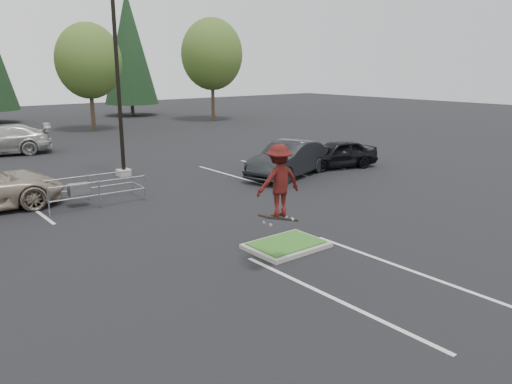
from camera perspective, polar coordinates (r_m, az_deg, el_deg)
ground at (r=14.43m, az=3.49°, el=-6.35°), size 120.00×120.00×0.00m
grass_median at (r=14.41m, az=3.49°, el=-6.06°), size 2.20×1.60×0.16m
stall_lines at (r=18.48m, az=-12.38°, el=-2.01°), size 22.62×17.60×0.01m
light_pole at (r=23.98m, az=-15.53°, el=12.51°), size 0.70×0.60×10.12m
decid_c at (r=42.57m, az=-18.59°, el=13.76°), size 5.12×5.12×8.38m
decid_d at (r=48.58m, az=-5.08°, el=15.17°), size 5.76×5.76×9.43m
conif_c at (r=54.63m, az=-14.32°, el=15.67°), size 5.50×5.50×12.50m
cart_corral at (r=19.54m, az=-19.20°, el=0.33°), size 3.67×1.51×1.02m
skateboarder at (r=12.28m, az=2.64°, el=1.22°), size 1.27×0.85×2.06m
car_r_charc at (r=23.45m, az=3.78°, el=3.77°), size 5.29×3.08×1.65m
car_r_black at (r=25.84m, az=9.31°, el=4.34°), size 4.49×2.77×1.43m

